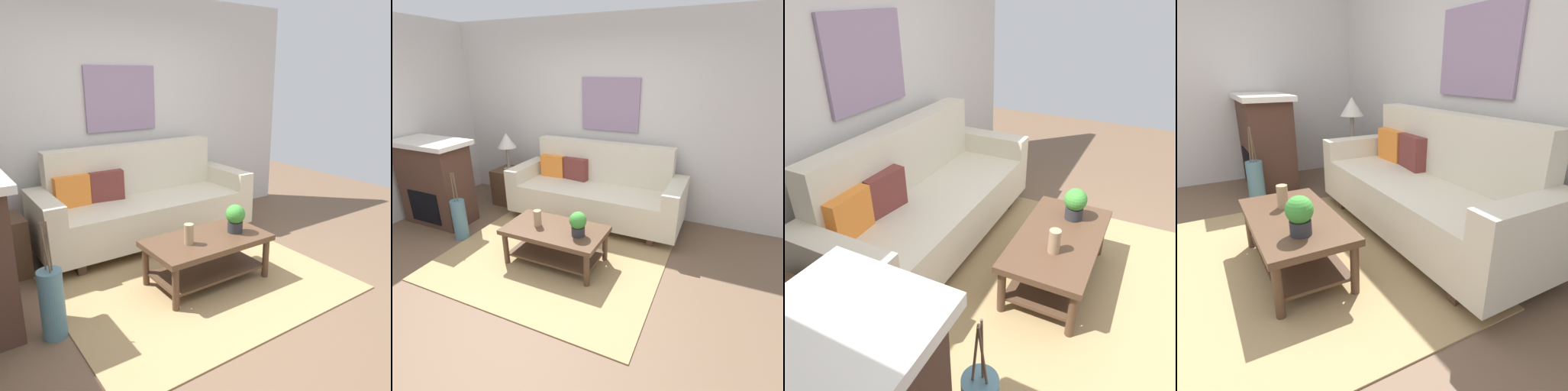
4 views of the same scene
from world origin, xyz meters
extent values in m
plane|color=brown|center=(0.00, 0.00, 0.00)|extent=(8.99, 8.99, 0.00)
cube|color=silver|center=(0.00, 2.13, 1.35)|extent=(4.99, 0.10, 2.70)
cube|color=#A38456|center=(0.00, 0.50, 0.01)|extent=(2.45, 2.07, 0.01)
cube|color=beige|center=(0.07, 1.53, 0.32)|extent=(1.99, 0.84, 0.40)
cube|color=beige|center=(0.07, 1.85, 0.80)|extent=(1.99, 0.20, 0.56)
cube|color=beige|center=(-1.03, 1.53, 0.42)|extent=(0.20, 0.84, 0.60)
cube|color=beige|center=(1.16, 1.53, 0.42)|extent=(0.20, 0.84, 0.60)
cube|color=#513826|center=(-0.83, 1.53, 0.06)|extent=(0.08, 0.74, 0.12)
cube|color=#513826|center=(0.96, 1.53, 0.06)|extent=(0.08, 0.74, 0.12)
cube|color=orange|center=(-0.69, 1.72, 0.68)|extent=(0.36, 0.13, 0.32)
cube|color=brown|center=(-0.31, 1.72, 0.68)|extent=(0.37, 0.17, 0.32)
cube|color=#513826|center=(0.07, 0.42, 0.41)|extent=(1.10, 0.60, 0.05)
cube|color=#513826|center=(0.07, 0.42, 0.12)|extent=(0.98, 0.50, 0.02)
cylinder|color=#513826|center=(-0.42, 0.17, 0.19)|extent=(0.06, 0.06, 0.38)
cylinder|color=#513826|center=(0.56, 0.17, 0.19)|extent=(0.06, 0.06, 0.38)
cylinder|color=#513826|center=(-0.42, 0.67, 0.19)|extent=(0.06, 0.06, 0.38)
cylinder|color=#513826|center=(0.56, 0.67, 0.19)|extent=(0.06, 0.06, 0.38)
cylinder|color=tan|center=(-0.13, 0.40, 0.52)|extent=(0.08, 0.08, 0.18)
cylinder|color=#2D2D33|center=(0.37, 0.39, 0.48)|extent=(0.14, 0.14, 0.10)
sphere|color=#3F9137|center=(0.37, 0.39, 0.60)|extent=(0.18, 0.18, 0.18)
cylinder|color=brown|center=(-1.29, 0.40, 0.70)|extent=(0.02, 0.02, 0.36)
cylinder|color=brown|center=(-1.32, 0.41, 0.70)|extent=(0.01, 0.04, 0.36)
cylinder|color=brown|center=(-1.32, 0.38, 0.70)|extent=(0.04, 0.04, 0.36)
cube|color=gray|center=(0.07, 2.06, 1.56)|extent=(0.84, 0.03, 0.71)
camera|label=1|loc=(-1.90, -2.23, 1.81)|focal=36.85mm
camera|label=2|loc=(1.63, -2.17, 2.06)|focal=28.77mm
camera|label=3|loc=(-2.25, -0.07, 2.04)|focal=34.20mm
camera|label=4|loc=(2.25, -0.12, 1.41)|focal=30.30mm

